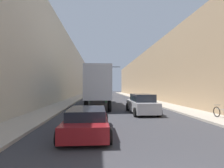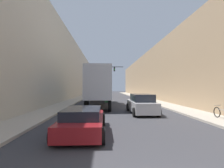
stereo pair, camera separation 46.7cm
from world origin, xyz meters
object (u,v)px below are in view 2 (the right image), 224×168
at_px(traffic_signal_gantry, 97,74).
at_px(parked_bicycle, 222,113).
at_px(suv_car, 142,104).
at_px(sedan_car, 83,121).
at_px(semi_truck, 99,86).

height_order(traffic_signal_gantry, parked_bicycle, traffic_signal_gantry).
bearing_deg(suv_car, parked_bicycle, -38.40).
bearing_deg(sedan_car, semi_truck, 88.04).
distance_m(semi_truck, parked_bicycle, 13.15).
bearing_deg(traffic_signal_gantry, suv_car, -78.27).
xyz_separation_m(suv_car, parked_bicycle, (4.57, -3.62, -0.25)).
relative_size(sedan_car, traffic_signal_gantry, 0.61).
xyz_separation_m(semi_truck, suv_car, (3.76, -6.39, -1.59)).
height_order(sedan_car, parked_bicycle, sedan_car).
bearing_deg(semi_truck, suv_car, -59.51).
relative_size(suv_car, traffic_signal_gantry, 0.63).
distance_m(suv_car, parked_bicycle, 5.84).
relative_size(suv_car, parked_bicycle, 2.69).
bearing_deg(parked_bicycle, traffic_signal_gantry, 109.39).
xyz_separation_m(sedan_car, parked_bicycle, (8.76, 2.59, -0.07)).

